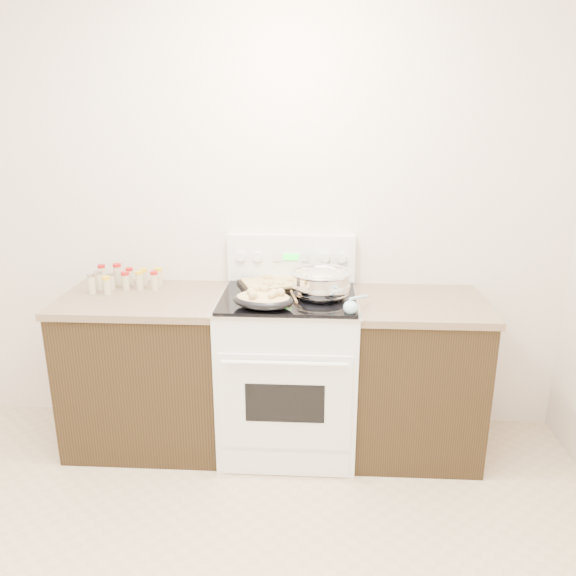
{
  "coord_description": "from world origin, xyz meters",
  "views": [
    {
      "loc": [
        0.52,
        -1.55,
        1.91
      ],
      "look_at": [
        0.35,
        1.37,
        1.0
      ],
      "focal_mm": 35.0,
      "sensor_mm": 36.0,
      "label": 1
    }
  ],
  "objects": [
    {
      "name": "blue_ladle",
      "position": [
        0.69,
        1.16,
        0.97
      ],
      "size": [
        0.14,
        0.24,
        0.09
      ],
      "color": "#9AD6E7",
      "rests_on": "kitchen_range"
    },
    {
      "name": "room_shell",
      "position": [
        0.0,
        0.0,
        1.7
      ],
      "size": [
        4.1,
        3.6,
        2.75
      ],
      "color": "silver",
      "rests_on": "ground"
    },
    {
      "name": "baking_sheet",
      "position": [
        0.26,
        1.57,
        0.96
      ],
      "size": [
        0.47,
        0.4,
        0.06
      ],
      "color": "black",
      "rests_on": "kitchen_range"
    },
    {
      "name": "wooden_spoon",
      "position": [
        0.36,
        1.33,
        0.95
      ],
      "size": [
        0.08,
        0.25,
        0.04
      ],
      "color": "tan",
      "rests_on": "kitchen_range"
    },
    {
      "name": "counter_right",
      "position": [
        1.08,
        1.43,
        0.46
      ],
      "size": [
        0.73,
        0.67,
        0.92
      ],
      "color": "black",
      "rests_on": "ground"
    },
    {
      "name": "kitchen_range",
      "position": [
        0.35,
        1.42,
        0.49
      ],
      "size": [
        0.78,
        0.73,
        1.22
      ],
      "color": "white",
      "rests_on": "ground"
    },
    {
      "name": "spice_jars",
      "position": [
        -0.63,
        1.56,
        0.98
      ],
      "size": [
        0.39,
        0.24,
        0.13
      ],
      "color": "#BFB28C",
      "rests_on": "counter_left"
    },
    {
      "name": "roasting_pan",
      "position": [
        0.23,
        1.2,
        0.99
      ],
      "size": [
        0.36,
        0.28,
        0.11
      ],
      "color": "black",
      "rests_on": "kitchen_range"
    },
    {
      "name": "mixing_bowl",
      "position": [
        0.53,
        1.39,
        1.02
      ],
      "size": [
        0.33,
        0.33,
        0.19
      ],
      "color": "silver",
      "rests_on": "kitchen_range"
    },
    {
      "name": "counter_left",
      "position": [
        -0.48,
        1.43,
        0.46
      ],
      "size": [
        0.93,
        0.67,
        0.92
      ],
      "color": "black",
      "rests_on": "ground"
    }
  ]
}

